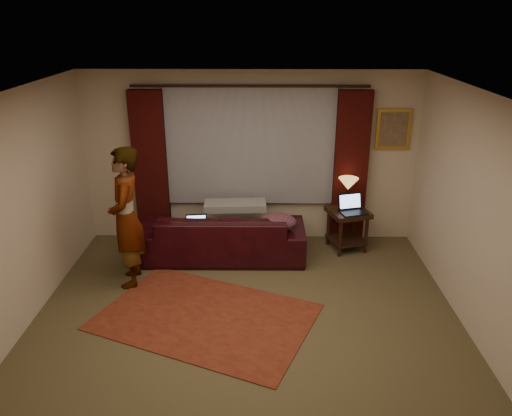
{
  "coord_description": "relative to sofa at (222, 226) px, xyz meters",
  "views": [
    {
      "loc": [
        0.17,
        -4.78,
        3.37
      ],
      "look_at": [
        0.1,
        1.2,
        1.0
      ],
      "focal_mm": 35.0,
      "sensor_mm": 36.0,
      "label": 1
    }
  ],
  "objects": [
    {
      "name": "picture_frame",
      "position": [
        2.49,
        0.67,
        1.27
      ],
      "size": [
        0.5,
        0.04,
        0.6
      ],
      "primitive_type": "cube",
      "color": "#BC8B2F",
      "rests_on": "wall_back"
    },
    {
      "name": "floor",
      "position": [
        0.39,
        -1.8,
        -0.48
      ],
      "size": [
        5.0,
        5.0,
        0.01
      ],
      "primitive_type": "cube",
      "color": "brown",
      "rests_on": "ground"
    },
    {
      "name": "drape_right",
      "position": [
        1.89,
        0.59,
        0.7
      ],
      "size": [
        0.5,
        0.14,
        2.3
      ],
      "primitive_type": "cube",
      "color": "#340908",
      "rests_on": "floor"
    },
    {
      "name": "drape_left",
      "position": [
        -1.11,
        0.59,
        0.7
      ],
      "size": [
        0.5,
        0.14,
        2.3
      ],
      "primitive_type": "cube",
      "color": "#340908",
      "rests_on": "floor"
    },
    {
      "name": "end_table",
      "position": [
        1.85,
        0.27,
        -0.16
      ],
      "size": [
        0.68,
        0.68,
        0.63
      ],
      "primitive_type": "cube",
      "rotation": [
        0.0,
        0.0,
        0.3
      ],
      "color": "black",
      "rests_on": "floor"
    },
    {
      "name": "wall_right",
      "position": [
        2.89,
        -1.8,
        0.82
      ],
      "size": [
        0.02,
        5.0,
        2.6
      ],
      "primitive_type": "cube",
      "color": "beige",
      "rests_on": "ground"
    },
    {
      "name": "wall_front",
      "position": [
        0.39,
        -4.3,
        0.82
      ],
      "size": [
        5.0,
        0.02,
        2.6
      ],
      "primitive_type": "cube",
      "color": "beige",
      "rests_on": "ground"
    },
    {
      "name": "ceiling",
      "position": [
        0.39,
        -1.8,
        2.12
      ],
      "size": [
        5.0,
        5.0,
        0.02
      ],
      "primitive_type": "cube",
      "color": "silver",
      "rests_on": "ground"
    },
    {
      "name": "sofa",
      "position": [
        0.0,
        0.0,
        0.0
      ],
      "size": [
        2.38,
        1.04,
        0.96
      ],
      "primitive_type": "imported",
      "rotation": [
        0.0,
        0.0,
        3.15
      ],
      "color": "black",
      "rests_on": "floor"
    },
    {
      "name": "person",
      "position": [
        -1.15,
        -0.76,
        0.44
      ],
      "size": [
        0.62,
        0.62,
        1.84
      ],
      "primitive_type": "imported",
      "rotation": [
        0.0,
        0.0,
        -1.42
      ],
      "color": "gray",
      "rests_on": "floor"
    },
    {
      "name": "clothing_pile",
      "position": [
        0.8,
        -0.11,
        0.11
      ],
      "size": [
        0.53,
        0.41,
        0.22
      ],
      "primitive_type": "ellipsoid",
      "rotation": [
        0.0,
        0.0,
        -0.01
      ],
      "color": "brown",
      "rests_on": "sofa"
    },
    {
      "name": "wall_back",
      "position": [
        0.39,
        0.7,
        0.82
      ],
      "size": [
        5.0,
        0.02,
        2.6
      ],
      "primitive_type": "cube",
      "color": "beige",
      "rests_on": "ground"
    },
    {
      "name": "area_rug",
      "position": [
        -0.09,
        -1.59,
        -0.47
      ],
      "size": [
        2.86,
        2.43,
        0.01
      ],
      "primitive_type": "cube",
      "rotation": [
        0.0,
        0.0,
        -0.4
      ],
      "color": "maroon",
      "rests_on": "floor"
    },
    {
      "name": "tiffany_lamp",
      "position": [
        1.83,
        0.35,
        0.38
      ],
      "size": [
        0.3,
        0.3,
        0.47
      ],
      "primitive_type": null,
      "rotation": [
        0.0,
        0.0,
        0.04
      ],
      "color": "#9B972E",
      "rests_on": "end_table"
    },
    {
      "name": "laptop_table",
      "position": [
        1.9,
        0.15,
        0.28
      ],
      "size": [
        0.46,
        0.48,
        0.26
      ],
      "primitive_type": null,
      "rotation": [
        0.0,
        0.0,
        0.27
      ],
      "color": "black",
      "rests_on": "end_table"
    },
    {
      "name": "laptop_sofa",
      "position": [
        -0.34,
        -0.22,
        0.11
      ],
      "size": [
        0.34,
        0.36,
        0.22
      ],
      "primitive_type": null,
      "rotation": [
        0.0,
        0.0,
        0.13
      ],
      "color": "black",
      "rests_on": "sofa"
    },
    {
      "name": "throw_blanket",
      "position": [
        0.18,
        0.23,
        0.49
      ],
      "size": [
        0.92,
        0.41,
        0.11
      ],
      "primitive_type": "cube",
      "rotation": [
        0.0,
        0.0,
        0.06
      ],
      "color": "gray",
      "rests_on": "sofa"
    },
    {
      "name": "curtain_rod",
      "position": [
        0.39,
        0.59,
        1.9
      ],
      "size": [
        0.04,
        0.04,
        3.4
      ],
      "primitive_type": "cylinder",
      "color": "black",
      "rests_on": "wall_back"
    },
    {
      "name": "sheer_curtain",
      "position": [
        0.39,
        0.64,
        1.02
      ],
      "size": [
        2.5,
        0.05,
        1.8
      ],
      "primitive_type": "cube",
      "color": "#919198",
      "rests_on": "wall_back"
    },
    {
      "name": "wall_left",
      "position": [
        -2.11,
        -1.8,
        0.82
      ],
      "size": [
        0.02,
        5.0,
        2.6
      ],
      "primitive_type": "cube",
      "color": "beige",
      "rests_on": "ground"
    }
  ]
}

